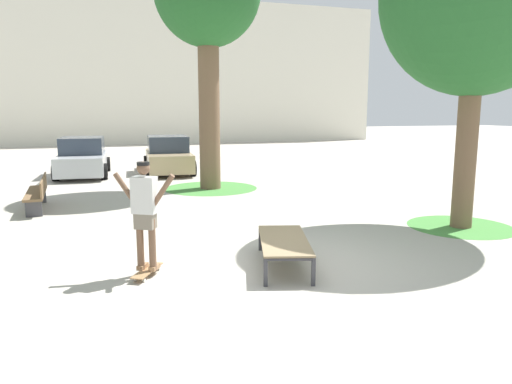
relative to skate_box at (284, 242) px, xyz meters
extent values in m
plane|color=#B2AA9E|center=(0.01, 0.06, -0.41)|extent=(120.00, 120.00, 0.00)
cube|color=silver|center=(-1.81, 32.20, 5.01)|extent=(42.27, 4.00, 10.85)
cube|color=#38383D|center=(-0.09, 0.98, -0.22)|extent=(0.07, 0.07, 0.38)
cube|color=#38383D|center=(0.59, 0.79, -0.22)|extent=(0.07, 0.07, 0.38)
cube|color=#38383D|center=(-0.59, -0.79, -0.22)|extent=(0.07, 0.07, 0.38)
cube|color=#38383D|center=(0.09, -0.98, -0.22)|extent=(0.07, 0.07, 0.38)
cylinder|color=#38383D|center=(-0.34, 0.10, -0.01)|extent=(0.57, 1.84, 0.05)
cylinder|color=#38383D|center=(0.34, -0.10, -0.01)|extent=(0.57, 1.84, 0.05)
cylinder|color=#38383D|center=(0.25, 0.88, -0.01)|extent=(0.74, 0.26, 0.05)
cylinder|color=#38383D|center=(-0.25, -0.88, -0.01)|extent=(0.74, 0.26, 0.05)
cube|color=#847051|center=(0.00, 0.00, 0.03)|extent=(1.25, 2.04, 0.03)
cube|color=#9E754C|center=(-2.19, 0.21, -0.33)|extent=(0.57, 0.79, 0.02)
cylinder|color=silver|center=(-2.12, 0.49, -0.39)|extent=(0.05, 0.06, 0.06)
cylinder|color=silver|center=(-1.99, 0.42, -0.39)|extent=(0.05, 0.06, 0.06)
cylinder|color=silver|center=(-2.40, 0.00, -0.39)|extent=(0.05, 0.06, 0.06)
cylinder|color=silver|center=(-2.27, -0.07, -0.39)|extent=(0.05, 0.06, 0.06)
cylinder|color=brown|center=(-2.28, 0.26, 0.09)|extent=(0.11, 0.11, 0.82)
cube|color=#99704C|center=(-2.26, 0.30, -0.29)|extent=(0.21, 0.26, 0.07)
cylinder|color=brown|center=(-2.11, 0.16, 0.09)|extent=(0.11, 0.11, 0.82)
cube|color=#99704C|center=(-2.08, 0.20, -0.29)|extent=(0.21, 0.26, 0.07)
cube|color=#756B5B|center=(-2.19, 0.21, 0.46)|extent=(0.36, 0.32, 0.24)
cube|color=silver|center=(-2.19, 0.21, 0.86)|extent=(0.42, 0.37, 0.56)
cylinder|color=brown|center=(-2.45, 0.36, 0.94)|extent=(0.39, 0.27, 0.52)
cylinder|color=brown|center=(-1.93, 0.06, 0.94)|extent=(0.39, 0.27, 0.52)
sphere|color=brown|center=(-2.19, 0.21, 1.27)|extent=(0.20, 0.20, 0.20)
cylinder|color=black|center=(-2.19, 0.21, 1.34)|extent=(0.19, 0.19, 0.05)
cylinder|color=brown|center=(4.71, 1.35, 1.20)|extent=(0.45, 0.45, 3.22)
cylinder|color=#47893D|center=(4.71, 1.35, -0.41)|extent=(2.28, 2.28, 0.01)
cylinder|color=brown|center=(0.59, 8.25, 1.99)|extent=(0.67, 0.67, 4.81)
cylinder|color=#47893D|center=(0.59, 8.25, -0.41)|extent=(3.07, 3.07, 0.01)
cube|color=#B7BABF|center=(-3.49, 12.83, 0.10)|extent=(1.94, 4.29, 0.70)
cube|color=#2D3847|center=(-3.48, 12.98, 0.77)|extent=(1.68, 2.19, 0.64)
cylinder|color=black|center=(-2.71, 11.49, -0.11)|extent=(0.25, 0.61, 0.60)
cylinder|color=black|center=(-4.41, 11.58, -0.11)|extent=(0.25, 0.61, 0.60)
cylinder|color=black|center=(-2.57, 14.09, -0.11)|extent=(0.25, 0.61, 0.60)
cylinder|color=black|center=(-4.26, 14.18, -0.11)|extent=(0.25, 0.61, 0.60)
cube|color=tan|center=(-0.17, 12.77, 0.10)|extent=(1.95, 4.30, 0.70)
cube|color=#2D3847|center=(-0.16, 12.92, 0.77)|extent=(1.68, 2.19, 0.64)
cylinder|color=black|center=(0.60, 11.42, -0.11)|extent=(0.26, 0.61, 0.60)
cylinder|color=black|center=(-1.10, 11.52, -0.11)|extent=(0.26, 0.61, 0.60)
cylinder|color=black|center=(0.76, 14.02, -0.11)|extent=(0.26, 0.61, 0.60)
cylinder|color=black|center=(-0.94, 14.12, -0.11)|extent=(0.26, 0.61, 0.60)
cube|color=brown|center=(-4.46, 6.29, 0.02)|extent=(0.56, 2.42, 0.06)
cube|color=brown|center=(-4.26, 6.30, 0.24)|extent=(0.16, 2.40, 0.36)
cube|color=#424247|center=(-4.41, 5.33, -0.21)|extent=(0.38, 0.10, 0.40)
cube|color=#424247|center=(-4.50, 7.25, -0.21)|extent=(0.38, 0.10, 0.40)
camera|label=1|loc=(-2.78, -7.16, 2.13)|focal=33.86mm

